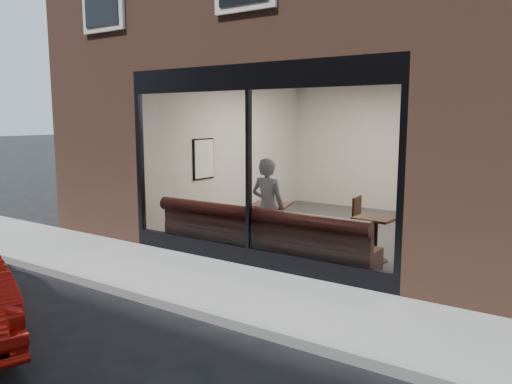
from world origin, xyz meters
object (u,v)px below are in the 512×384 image
Objects in this scene: cafe_chair_right at (346,233)px; person at (268,208)px; cafe_chair_left at (264,226)px; banquette at (262,247)px; cafe_table_right at (376,218)px; cafe_table_left at (271,205)px.

person is at bearing 56.02° from cafe_chair_right.
cafe_chair_left is 1.66m from cafe_chair_right.
cafe_chair_right is (1.62, 0.33, 0.00)m from cafe_chair_left.
cafe_table_right is at bearing 30.78° from banquette.
person is 2.49× the size of cafe_table_left.
cafe_table_right is 1.19m from cafe_chair_right.
cafe_table_right is at bearing -155.52° from person.
cafe_table_left reaches higher than cafe_chair_right.
cafe_table_right reaches higher than cafe_chair_left.
banquette is 6.47× the size of cafe_table_right.
cafe_table_right is 1.43× the size of cafe_chair_left.
cafe_chair_left is at bearing 6.55° from cafe_chair_right.
cafe_chair_right is at bearing 64.77° from banquette.
cafe_table_left reaches higher than cafe_table_right.
cafe_chair_right is at bearing 139.71° from cafe_table_right.
banquette is at bearing -64.26° from cafe_table_left.
person is 0.96m from cafe_table_left.
cafe_table_left is at bearing 139.33° from cafe_chair_left.
person is 3.98× the size of cafe_chair_left.
cafe_chair_left is at bearing 122.29° from banquette.
banquette is at bearing 59.89° from cafe_chair_right.
cafe_chair_right is (0.78, 1.66, 0.01)m from banquette.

